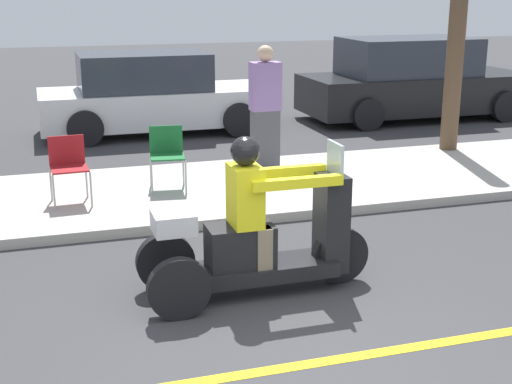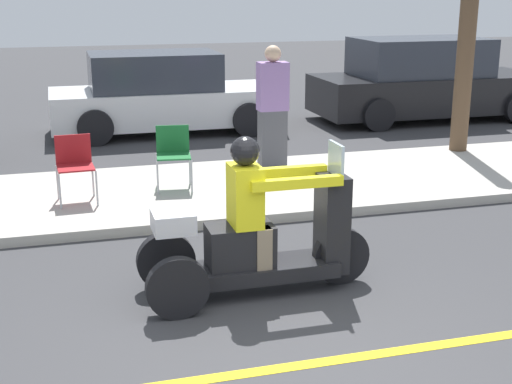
{
  "view_description": "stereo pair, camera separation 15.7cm",
  "coord_description": "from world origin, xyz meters",
  "px_view_note": "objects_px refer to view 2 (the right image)",
  "views": [
    {
      "loc": [
        -1.76,
        -4.44,
        2.74
      ],
      "look_at": [
        0.04,
        1.37,
        0.97
      ],
      "focal_mm": 50.0,
      "sensor_mm": 36.0,
      "label": 1
    },
    {
      "loc": [
        -1.61,
        -4.49,
        2.74
      ],
      "look_at": [
        0.04,
        1.37,
        0.97
      ],
      "focal_mm": 50.0,
      "sensor_mm": 36.0,
      "label": 2
    }
  ],
  "objects_px": {
    "motorcycle_trike": "(257,238)",
    "tree_trunk": "(467,41)",
    "parked_car_lot_right": "(425,82)",
    "spectator_far_back": "(273,111)",
    "folding_chair_set_back": "(173,150)",
    "folding_chair_curbside": "(75,161)",
    "parked_car_lot_left": "(163,95)"
  },
  "relations": [
    {
      "from": "parked_car_lot_right",
      "to": "folding_chair_curbside",
      "type": "bearing_deg",
      "value": -148.33
    },
    {
      "from": "motorcycle_trike",
      "to": "tree_trunk",
      "type": "distance_m",
      "value": 6.48
    },
    {
      "from": "spectator_far_back",
      "to": "parked_car_lot_left",
      "type": "height_order",
      "value": "spectator_far_back"
    },
    {
      "from": "tree_trunk",
      "to": "parked_car_lot_left",
      "type": "bearing_deg",
      "value": 142.13
    },
    {
      "from": "folding_chair_set_back",
      "to": "parked_car_lot_left",
      "type": "bearing_deg",
      "value": 83.27
    },
    {
      "from": "parked_car_lot_right",
      "to": "spectator_far_back",
      "type": "bearing_deg",
      "value": -140.75
    },
    {
      "from": "folding_chair_curbside",
      "to": "folding_chair_set_back",
      "type": "relative_size",
      "value": 1.0
    },
    {
      "from": "motorcycle_trike",
      "to": "parked_car_lot_right",
      "type": "bearing_deg",
      "value": 52.57
    },
    {
      "from": "parked_car_lot_right",
      "to": "tree_trunk",
      "type": "height_order",
      "value": "tree_trunk"
    },
    {
      "from": "parked_car_lot_left",
      "to": "parked_car_lot_right",
      "type": "distance_m",
      "value": 5.5
    },
    {
      "from": "motorcycle_trike",
      "to": "spectator_far_back",
      "type": "xyz_separation_m",
      "value": [
        1.34,
        3.93,
        0.46
      ]
    },
    {
      "from": "spectator_far_back",
      "to": "parked_car_lot_right",
      "type": "height_order",
      "value": "spectator_far_back"
    },
    {
      "from": "motorcycle_trike",
      "to": "spectator_far_back",
      "type": "bearing_deg",
      "value": 71.16
    },
    {
      "from": "motorcycle_trike",
      "to": "folding_chair_set_back",
      "type": "xyz_separation_m",
      "value": [
        -0.22,
        3.35,
        0.09
      ]
    },
    {
      "from": "spectator_far_back",
      "to": "parked_car_lot_left",
      "type": "bearing_deg",
      "value": 105.58
    },
    {
      "from": "spectator_far_back",
      "to": "parked_car_lot_right",
      "type": "bearing_deg",
      "value": 39.25
    },
    {
      "from": "parked_car_lot_right",
      "to": "folding_chair_set_back",
      "type": "bearing_deg",
      "value": -144.9
    },
    {
      "from": "spectator_far_back",
      "to": "parked_car_lot_right",
      "type": "distance_m",
      "value": 5.76
    },
    {
      "from": "motorcycle_trike",
      "to": "folding_chair_set_back",
      "type": "relative_size",
      "value": 2.64
    },
    {
      "from": "parked_car_lot_left",
      "to": "tree_trunk",
      "type": "relative_size",
      "value": 1.22
    },
    {
      "from": "spectator_far_back",
      "to": "folding_chair_set_back",
      "type": "height_order",
      "value": "spectator_far_back"
    },
    {
      "from": "spectator_far_back",
      "to": "folding_chair_curbside",
      "type": "relative_size",
      "value": 2.2
    },
    {
      "from": "folding_chair_curbside",
      "to": "parked_car_lot_left",
      "type": "xyz_separation_m",
      "value": [
        1.8,
        4.62,
        0.09
      ]
    },
    {
      "from": "motorcycle_trike",
      "to": "folding_chair_curbside",
      "type": "xyz_separation_m",
      "value": [
        -1.5,
        3.07,
        0.09
      ]
    },
    {
      "from": "spectator_far_back",
      "to": "parked_car_lot_left",
      "type": "xyz_separation_m",
      "value": [
        -1.05,
        3.75,
        -0.27
      ]
    },
    {
      "from": "motorcycle_trike",
      "to": "folding_chair_curbside",
      "type": "height_order",
      "value": "motorcycle_trike"
    },
    {
      "from": "motorcycle_trike",
      "to": "tree_trunk",
      "type": "relative_size",
      "value": 0.61
    },
    {
      "from": "folding_chair_curbside",
      "to": "folding_chair_set_back",
      "type": "distance_m",
      "value": 1.31
    },
    {
      "from": "folding_chair_set_back",
      "to": "motorcycle_trike",
      "type": "bearing_deg",
      "value": -86.28
    },
    {
      "from": "motorcycle_trike",
      "to": "folding_chair_curbside",
      "type": "distance_m",
      "value": 3.42
    },
    {
      "from": "spectator_far_back",
      "to": "folding_chair_set_back",
      "type": "relative_size",
      "value": 2.2
    },
    {
      "from": "spectator_far_back",
      "to": "tree_trunk",
      "type": "bearing_deg",
      "value": 6.25
    }
  ]
}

